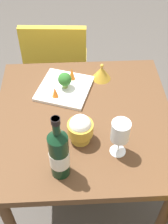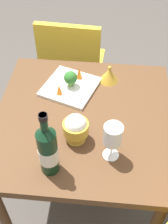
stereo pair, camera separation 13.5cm
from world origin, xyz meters
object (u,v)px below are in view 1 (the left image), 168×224
Objects in this scene: serving_plate at (65,88)px; broccoli_floret at (65,80)px; wine_bottle at (59,153)px; carrot_garnish_left at (72,74)px; rice_bowl_lid at (102,73)px; rice_bowl at (80,128)px; chair_by_wall at (56,64)px; wine_glass at (120,132)px; carrot_garnish_right at (55,92)px.

serving_plate is 3.71× the size of broccoli_floret.
wine_bottle reaches higher than carrot_garnish_left.
rice_bowl_lid is at bearing 112.06° from serving_plate.
rice_bowl is at bearing 4.04° from carrot_garnish_left.
wine_bottle is 0.99× the size of serving_plate.
chair_by_wall is 12.89× the size of carrot_garnish_left.
serving_plate is at bearing -81.29° from broccoli_floret.
rice_bowl_lid is at bearing 159.32° from wine_bottle.
broccoli_floret is (-0.40, -0.22, -0.06)m from wine_glass.
wine_bottle reaches higher than rice_bowl_lid.
chair_by_wall is 1.02m from wine_bottle.
chair_by_wall is at bearing -170.86° from rice_bowl.
rice_bowl is (-0.16, 0.09, -0.05)m from wine_bottle.
wine_glass is at bearing 3.05° from rice_bowl_lid.
rice_bowl_lid is at bearing 95.25° from carrot_garnish_left.
serving_plate is 0.09m from carrot_garnish_left.
carrot_garnish_left is (0.01, -0.16, 0.01)m from rice_bowl_lid.
chair_by_wall is 0.98m from wine_glass.
rice_bowl is 0.39m from carrot_garnish_left.
serving_plate is at bearing -31.61° from carrot_garnish_left.
carrot_garnish_left is (0.41, 0.10, 0.25)m from chair_by_wall.
chair_by_wall is 9.91× the size of broccoli_floret.
wine_bottle reaches higher than rice_bowl.
carrot_garnish_left is at bearing 148.39° from serving_plate.
rice_bowl is 0.29m from carrot_garnish_right.
carrot_garnish_left is (-0.07, 0.04, 0.04)m from serving_plate.
rice_bowl is 0.33m from broccoli_floret.
rice_bowl is (-0.07, -0.15, -0.05)m from wine_glass.
serving_plate is at bearing -150.98° from wine_glass.
rice_bowl_lid is 0.31× the size of serving_plate.
rice_bowl is 1.42× the size of rice_bowl_lid.
rice_bowl_lid is 0.21m from serving_plate.
carrot_garnish_right is (0.14, -0.24, 0.01)m from rice_bowl_lid.
wine_bottle is at bearing -2.50° from broccoli_floret.
carrot_garnish_right is (0.07, -0.05, -0.02)m from broccoli_floret.
chair_by_wall is 0.53m from rice_bowl_lid.
wine_bottle reaches higher than carrot_garnish_right.
chair_by_wall is 4.75× the size of wine_glass.
chair_by_wall is 2.67× the size of serving_plate.
chair_by_wall reaches higher than serving_plate.
chair_by_wall is 15.08× the size of carrot_garnish_right.
broccoli_floret reaches higher than serving_plate.
rice_bowl_lid is 0.28m from carrot_garnish_right.
broccoli_floret is 0.08m from carrot_garnish_left.
wine_bottle reaches higher than chair_by_wall.
rice_bowl_lid is at bearing -53.39° from chair_by_wall.
broccoli_floret is at bearing -168.97° from rice_bowl.
wine_bottle is 3.16× the size of rice_bowl_lid.
chair_by_wall reaches higher than broccoli_floret.
wine_bottle is at bearing -20.68° from rice_bowl_lid.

